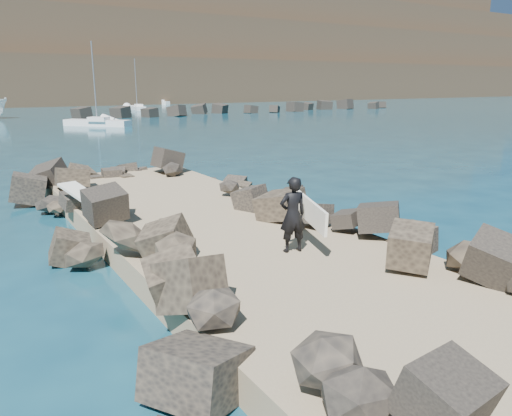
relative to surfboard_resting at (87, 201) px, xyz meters
name	(u,v)px	position (x,y,z in m)	size (l,w,h in m)	color
ground	(236,256)	(2.79, -3.90, -1.04)	(800.00, 800.00, 0.00)	#0F384C
jetty	(279,269)	(2.79, -5.90, -0.74)	(6.00, 26.00, 0.60)	#8C7759
riprap_left	(147,279)	(-0.11, -5.40, -0.54)	(2.60, 22.00, 1.00)	black
riprap_right	(360,235)	(5.69, -5.40, -0.54)	(2.60, 22.00, 1.00)	black
breakwater_secondary	(260,108)	(37.79, 51.10, -0.44)	(52.00, 4.00, 1.20)	black
surfboard_resting	(87,201)	(0.00, 0.00, 0.00)	(0.58, 2.31, 0.08)	white
surfer_with_board	(295,214)	(3.29, -5.77, 0.44)	(1.14, 2.09, 1.74)	black
sailboat_f	(161,103)	(35.73, 87.23, -0.69)	(2.34, 5.05, 6.18)	white
sailboat_d	(137,108)	(24.15, 67.83, -0.69)	(2.35, 7.06, 8.37)	white
sailboat_c	(97,123)	(10.14, 38.68, -0.69)	(6.01, 6.31, 8.61)	white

